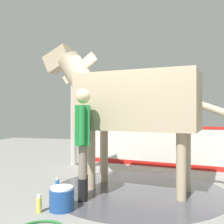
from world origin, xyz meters
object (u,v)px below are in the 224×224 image
(wash_bucket, at_px, (62,199))
(bottle_shampoo, at_px, (39,204))
(horse, at_px, (131,101))
(bottle_spray, at_px, (57,184))
(handler, at_px, (83,134))

(wash_bucket, height_order, bottle_shampoo, wash_bucket)
(horse, bearing_deg, bottle_spray, 26.42)
(wash_bucket, relative_size, bottle_spray, 1.60)
(handler, xyz_separation_m, bottle_spray, (0.33, 0.61, -0.93))
(bottle_shampoo, distance_m, bottle_spray, 1.07)
(horse, xyz_separation_m, wash_bucket, (-1.27, 0.77, -1.43))
(horse, height_order, handler, horse)
(wash_bucket, distance_m, bottle_spray, 1.01)
(bottle_shampoo, bearing_deg, wash_bucket, -57.39)
(horse, bearing_deg, handler, 57.17)
(bottle_shampoo, relative_size, bottle_spray, 1.14)
(horse, relative_size, handler, 1.98)
(handler, distance_m, bottle_shampoo, 1.22)
(horse, height_order, bottle_spray, horse)
(wash_bucket, bearing_deg, bottle_spray, 29.55)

